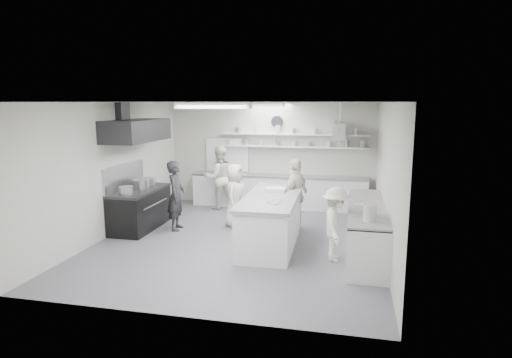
% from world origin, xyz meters
% --- Properties ---
extents(floor, '(6.00, 7.00, 0.02)m').
position_xyz_m(floor, '(0.00, 0.00, -0.01)').
color(floor, slate).
rests_on(floor, ground).
extents(ceiling, '(6.00, 7.00, 0.02)m').
position_xyz_m(ceiling, '(0.00, 0.00, 3.01)').
color(ceiling, silver).
rests_on(ceiling, wall_back).
extents(wall_back, '(6.00, 0.04, 3.00)m').
position_xyz_m(wall_back, '(0.00, 3.50, 1.50)').
color(wall_back, beige).
rests_on(wall_back, floor).
extents(wall_front, '(6.00, 0.04, 3.00)m').
position_xyz_m(wall_front, '(0.00, -3.50, 1.50)').
color(wall_front, beige).
rests_on(wall_front, floor).
extents(wall_left, '(0.04, 7.00, 3.00)m').
position_xyz_m(wall_left, '(-3.00, 0.00, 1.50)').
color(wall_left, beige).
rests_on(wall_left, floor).
extents(wall_right, '(0.04, 7.00, 3.00)m').
position_xyz_m(wall_right, '(3.00, 0.00, 1.50)').
color(wall_right, beige).
rests_on(wall_right, floor).
extents(stove, '(0.80, 1.80, 0.90)m').
position_xyz_m(stove, '(-2.60, 0.40, 0.45)').
color(stove, black).
rests_on(stove, floor).
extents(exhaust_hood, '(0.85, 2.00, 0.50)m').
position_xyz_m(exhaust_hood, '(-2.60, 0.40, 2.35)').
color(exhaust_hood, '#2B2B2E').
rests_on(exhaust_hood, wall_left).
extents(back_counter, '(5.00, 0.60, 0.92)m').
position_xyz_m(back_counter, '(0.30, 3.20, 0.46)').
color(back_counter, white).
rests_on(back_counter, floor).
extents(shelf_lower, '(4.20, 0.26, 0.04)m').
position_xyz_m(shelf_lower, '(0.70, 3.37, 1.75)').
color(shelf_lower, white).
rests_on(shelf_lower, wall_back).
extents(shelf_upper, '(4.20, 0.26, 0.04)m').
position_xyz_m(shelf_upper, '(0.70, 3.37, 2.10)').
color(shelf_upper, white).
rests_on(shelf_upper, wall_back).
extents(pass_through_window, '(1.30, 0.04, 1.00)m').
position_xyz_m(pass_through_window, '(-1.30, 3.48, 1.45)').
color(pass_through_window, black).
rests_on(pass_through_window, wall_back).
extents(wall_clock, '(0.32, 0.05, 0.32)m').
position_xyz_m(wall_clock, '(0.20, 3.46, 2.45)').
color(wall_clock, white).
rests_on(wall_clock, wall_back).
extents(right_counter, '(0.74, 3.30, 0.94)m').
position_xyz_m(right_counter, '(2.65, -0.20, 0.47)').
color(right_counter, white).
rests_on(right_counter, floor).
extents(pot_rack, '(0.30, 1.60, 0.40)m').
position_xyz_m(pot_rack, '(2.00, 2.40, 2.30)').
color(pot_rack, '#A7A8AC').
rests_on(pot_rack, ceiling).
extents(light_fixture_front, '(1.30, 0.25, 0.10)m').
position_xyz_m(light_fixture_front, '(0.00, -1.80, 2.94)').
color(light_fixture_front, white).
rests_on(light_fixture_front, ceiling).
extents(light_fixture_rear, '(1.30, 0.25, 0.10)m').
position_xyz_m(light_fixture_rear, '(0.00, 1.80, 2.94)').
color(light_fixture_rear, white).
rests_on(light_fixture_rear, ceiling).
extents(prep_island, '(1.08, 2.76, 1.01)m').
position_xyz_m(prep_island, '(0.69, -0.09, 0.50)').
color(prep_island, white).
rests_on(prep_island, floor).
extents(stove_pot, '(0.39, 0.39, 0.26)m').
position_xyz_m(stove_pot, '(-2.60, 0.51, 1.04)').
color(stove_pot, '#A7A8AC').
rests_on(stove_pot, stove).
extents(cook_stove, '(0.48, 0.65, 1.65)m').
position_xyz_m(cook_stove, '(-1.70, 0.49, 0.83)').
color(cook_stove, '#28282A').
rests_on(cook_stove, floor).
extents(cook_back, '(1.10, 1.04, 1.80)m').
position_xyz_m(cook_back, '(-1.32, 2.71, 0.90)').
color(cook_back, white).
rests_on(cook_back, floor).
extents(cook_island_left, '(0.54, 0.78, 1.53)m').
position_xyz_m(cook_island_left, '(-0.43, 1.11, 0.77)').
color(cook_island_left, white).
rests_on(cook_island_left, floor).
extents(cook_island_right, '(0.75, 1.09, 1.71)m').
position_xyz_m(cook_island_right, '(1.07, 1.01, 0.86)').
color(cook_island_right, white).
rests_on(cook_island_right, floor).
extents(cook_right, '(0.56, 0.94, 1.43)m').
position_xyz_m(cook_right, '(2.06, -0.77, 0.71)').
color(cook_right, white).
rests_on(cook_right, floor).
extents(bowl_island_a, '(0.26, 0.26, 0.06)m').
position_xyz_m(bowl_island_a, '(0.85, -0.72, 1.04)').
color(bowl_island_a, '#A7A8AC').
rests_on(bowl_island_a, prep_island).
extents(bowl_island_b, '(0.27, 0.27, 0.06)m').
position_xyz_m(bowl_island_b, '(0.89, -0.51, 1.04)').
color(bowl_island_b, white).
rests_on(bowl_island_b, prep_island).
extents(bowl_right, '(0.25, 0.25, 0.06)m').
position_xyz_m(bowl_right, '(2.51, -0.24, 0.97)').
color(bowl_right, white).
rests_on(bowl_right, right_counter).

